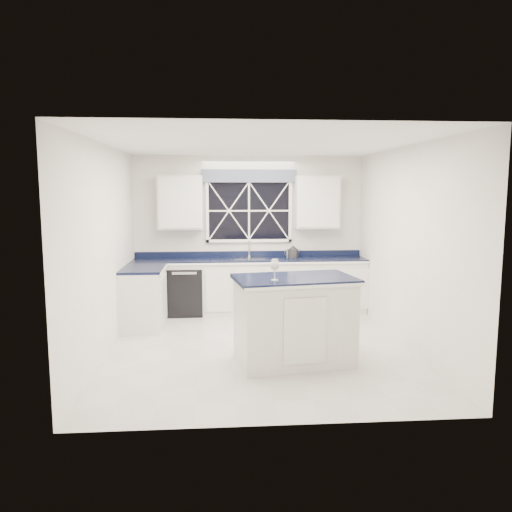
{
  "coord_description": "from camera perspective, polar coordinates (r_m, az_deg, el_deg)",
  "views": [
    {
      "loc": [
        -0.54,
        -6.49,
        2.12
      ],
      "look_at": [
        -0.02,
        0.4,
        1.2
      ],
      "focal_mm": 35.0,
      "sensor_mm": 36.0,
      "label": 1
    }
  ],
  "objects": [
    {
      "name": "upper_cabinets",
      "position": [
        8.59,
        -0.76,
        6.15
      ],
      "size": [
        3.1,
        0.34,
        0.9
      ],
      "color": "silver",
      "rests_on": "ground"
    },
    {
      "name": "dishwasher",
      "position": [
        8.63,
        -8.01,
        -3.88
      ],
      "size": [
        0.6,
        0.58,
        0.82
      ],
      "primitive_type": "cube",
      "color": "black",
      "rests_on": "ground"
    },
    {
      "name": "kettle",
      "position": [
        8.69,
        4.23,
        0.46
      ],
      "size": [
        0.3,
        0.21,
        0.21
      ],
      "rotation": [
        0.0,
        0.0,
        0.19
      ],
      "color": "#2E2D30",
      "rests_on": "countertop"
    },
    {
      "name": "wine_glass",
      "position": [
        5.79,
        2.16,
        -1.12
      ],
      "size": [
        0.1,
        0.1,
        0.25
      ],
      "color": "silver",
      "rests_on": "island"
    },
    {
      "name": "ground",
      "position": [
        6.85,
        0.39,
        -10.41
      ],
      "size": [
        4.5,
        4.5,
        0.0
      ],
      "primitive_type": "plane",
      "color": "#B1B1AC",
      "rests_on": "ground"
    },
    {
      "name": "window",
      "position": [
        8.72,
        -0.81,
        5.71
      ],
      "size": [
        1.65,
        0.09,
        1.26
      ],
      "color": "black",
      "rests_on": "ground"
    },
    {
      "name": "base_cabinets",
      "position": [
        8.45,
        -2.86,
        -3.79
      ],
      "size": [
        3.99,
        1.6,
        0.9
      ],
      "color": "silver",
      "rests_on": "ground"
    },
    {
      "name": "soap_bottle",
      "position": [
        8.76,
        3.83,
        0.52
      ],
      "size": [
        0.1,
        0.1,
        0.2
      ],
      "primitive_type": "imported",
      "rotation": [
        0.0,
        0.0,
        -0.1
      ],
      "color": "silver",
      "rests_on": "countertop"
    },
    {
      "name": "faucet",
      "position": [
        8.71,
        -0.78,
        0.89
      ],
      "size": [
        0.05,
        0.2,
        0.3
      ],
      "color": "#B5B5B7",
      "rests_on": "countertop"
    },
    {
      "name": "back_wall",
      "position": [
        8.79,
        -0.82,
        2.6
      ],
      "size": [
        4.0,
        0.1,
        2.7
      ],
      "primitive_type": "cube",
      "color": "white",
      "rests_on": "ground"
    },
    {
      "name": "rug",
      "position": [
        8.19,
        3.24,
        -7.32
      ],
      "size": [
        1.45,
        0.91,
        0.02
      ],
      "rotation": [
        0.0,
        0.0,
        -0.03
      ],
      "color": "beige",
      "rests_on": "ground"
    },
    {
      "name": "island",
      "position": [
        6.17,
        4.39,
        -7.27
      ],
      "size": [
        1.55,
        1.08,
        1.07
      ],
      "rotation": [
        0.0,
        0.0,
        0.16
      ],
      "color": "silver",
      "rests_on": "ground"
    },
    {
      "name": "countertop",
      "position": [
        8.54,
        -0.69,
        -0.45
      ],
      "size": [
        3.98,
        0.64,
        0.04
      ],
      "primitive_type": "cube",
      "color": "black",
      "rests_on": "base_cabinets"
    }
  ]
}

